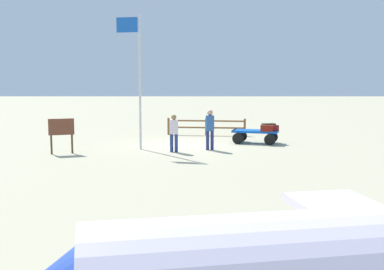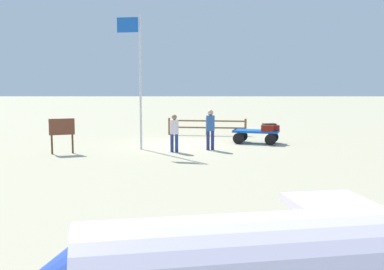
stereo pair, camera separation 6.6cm
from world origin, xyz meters
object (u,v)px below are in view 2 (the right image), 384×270
at_px(suitcase_grey, 269,127).
at_px(worker_lead, 210,126).
at_px(luggage_cart, 256,134).
at_px(suitcase_navy, 273,128).
at_px(suitcase_maroon, 267,128).
at_px(flagpole, 137,70).
at_px(signboard, 62,130).
at_px(worker_trailing, 174,130).

relative_size(suitcase_grey, worker_lead, 0.38).
bearing_deg(worker_lead, suitcase_grey, -143.82).
relative_size(luggage_cart, suitcase_navy, 3.69).
distance_m(suitcase_grey, suitcase_maroon, 0.43).
relative_size(luggage_cart, flagpole, 0.40).
height_order(luggage_cart, signboard, signboard).
xyz_separation_m(suitcase_navy, flagpole, (6.15, 1.73, 2.71)).
bearing_deg(flagpole, suitcase_maroon, -166.11).
bearing_deg(suitcase_navy, flagpole, 15.67).
relative_size(worker_lead, worker_trailing, 1.11).
bearing_deg(suitcase_maroon, suitcase_navy, -135.84).
distance_m(suitcase_navy, suitcase_grey, 0.19).
bearing_deg(flagpole, signboard, 23.10).
bearing_deg(flagpole, suitcase_grey, -162.89).
bearing_deg(luggage_cart, signboard, 20.99).
distance_m(worker_trailing, flagpole, 3.11).
distance_m(worker_lead, signboard, 6.22).
bearing_deg(worker_trailing, luggage_cart, -143.79).
relative_size(suitcase_navy, worker_trailing, 0.40).
height_order(suitcase_grey, signboard, signboard).
bearing_deg(suitcase_grey, luggage_cart, -7.64).
relative_size(luggage_cart, signboard, 1.61).
bearing_deg(suitcase_maroon, signboard, 17.11).
xyz_separation_m(worker_lead, flagpole, (3.14, -0.25, 2.42)).
distance_m(suitcase_maroon, flagpole, 6.62).
xyz_separation_m(worker_lead, worker_trailing, (1.53, 0.58, -0.11)).
xyz_separation_m(suitcase_navy, signboard, (9.14, 3.00, 0.22)).
xyz_separation_m(suitcase_maroon, signboard, (8.86, 2.73, 0.21)).
bearing_deg(luggage_cart, flagpole, 19.79).
xyz_separation_m(suitcase_grey, signboard, (9.00, 3.13, 0.18)).
distance_m(suitcase_navy, flagpole, 6.94).
bearing_deg(suitcase_grey, worker_lead, 36.18).
bearing_deg(suitcase_grey, signboard, 19.15).
distance_m(suitcase_navy, worker_lead, 3.61).
bearing_deg(flagpole, suitcase_navy, -164.33).
bearing_deg(luggage_cart, suitcase_maroon, 135.32).
distance_m(luggage_cart, signboard, 8.98).
height_order(worker_trailing, flagpole, flagpole).
bearing_deg(suitcase_grey, suitcase_navy, 137.54).
bearing_deg(suitcase_navy, suitcase_grey, -42.46).
height_order(luggage_cart, suitcase_maroon, suitcase_maroon).
xyz_separation_m(luggage_cart, worker_trailing, (3.77, 2.76, 0.48)).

